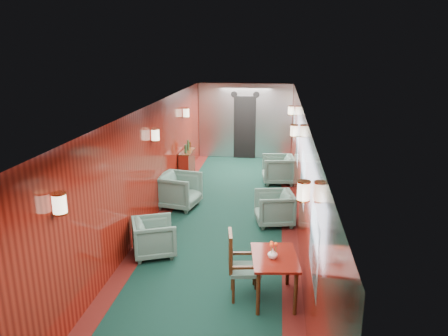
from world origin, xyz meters
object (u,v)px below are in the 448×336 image
(side_chair, at_px, (239,262))
(dining_table, at_px, (274,263))
(armchair_right_near, at_px, (274,208))
(credenza, at_px, (187,165))
(armchair_left_far, at_px, (179,191))
(armchair_right_far, at_px, (278,169))
(armchair_left_near, at_px, (154,237))

(side_chair, bearing_deg, dining_table, -9.03)
(dining_table, height_order, armchair_right_near, armchair_right_near)
(dining_table, xyz_separation_m, armchair_right_near, (-0.04, 2.77, -0.22))
(dining_table, bearing_deg, credenza, 106.96)
(armchair_right_near, bearing_deg, armchair_left_far, -119.72)
(dining_table, height_order, side_chair, side_chair)
(dining_table, relative_size, armchair_left_far, 1.13)
(dining_table, distance_m, armchair_right_far, 5.57)
(armchair_left_near, bearing_deg, armchair_right_near, -73.26)
(dining_table, height_order, armchair_right_far, armchair_right_far)
(side_chair, xyz_separation_m, credenza, (-1.90, 5.49, -0.12))
(side_chair, relative_size, armchair_left_far, 1.18)
(side_chair, distance_m, armchair_left_near, 1.95)
(side_chair, height_order, armchair_right_near, side_chair)
(armchair_left_near, distance_m, armchair_right_near, 2.62)
(side_chair, relative_size, armchair_right_far, 1.24)
(credenza, distance_m, armchair_left_near, 4.37)
(credenza, height_order, armchair_left_far, credenza)
(side_chair, bearing_deg, armchair_left_far, 106.88)
(armchair_left_near, bearing_deg, dining_table, -140.44)
(dining_table, xyz_separation_m, armchair_right_far, (0.02, 5.57, -0.20))
(side_chair, distance_m, credenza, 5.81)
(side_chair, height_order, armchair_right_far, side_chair)
(credenza, distance_m, armchair_left_far, 2.01)
(armchair_right_far, bearing_deg, armchair_left_near, -31.23)
(side_chair, height_order, armchair_left_far, side_chair)
(armchair_left_near, height_order, armchair_right_far, armchair_right_far)
(side_chair, xyz_separation_m, armchair_right_near, (0.48, 2.77, -0.21))
(armchair_right_far, bearing_deg, credenza, -93.88)
(credenza, xyz_separation_m, armchair_right_near, (2.38, -2.72, -0.08))
(credenza, xyz_separation_m, armchair_left_near, (0.32, -4.35, -0.10))
(credenza, bearing_deg, side_chair, -70.90)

